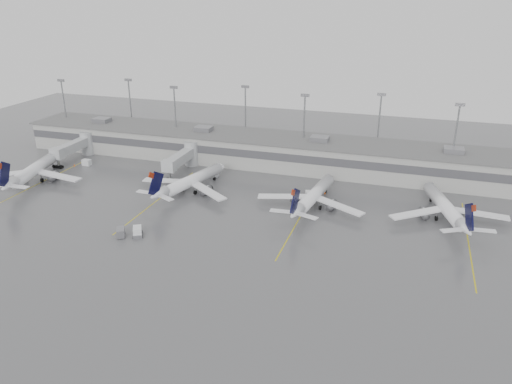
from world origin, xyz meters
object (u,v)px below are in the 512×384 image
(jet_far_left, at_px, (33,170))
(baggage_tug, at_px, (138,233))
(jet_mid_left, at_px, (190,181))
(jet_mid_right, at_px, (313,196))
(jet_far_right, at_px, (446,207))

(jet_far_left, distance_m, baggage_tug, 46.80)
(jet_mid_left, height_order, jet_mid_right, jet_mid_left)
(jet_far_right, xyz_separation_m, baggage_tug, (-60.51, -27.72, -2.15))
(jet_mid_left, xyz_separation_m, baggage_tug, (-0.13, -25.44, -2.13))
(jet_far_left, distance_m, jet_mid_right, 73.85)
(jet_mid_left, relative_size, jet_mid_right, 0.98)
(jet_far_right, height_order, baggage_tug, jet_far_right)
(jet_far_left, distance_m, jet_mid_left, 42.81)
(jet_far_right, bearing_deg, jet_mid_left, 165.18)
(jet_mid_left, xyz_separation_m, jet_far_right, (60.38, 2.28, 0.02))
(jet_mid_right, bearing_deg, baggage_tug, -133.40)
(jet_far_right, distance_m, baggage_tug, 66.59)
(jet_mid_right, height_order, jet_far_right, jet_far_right)
(jet_far_left, height_order, jet_far_right, jet_far_left)
(jet_far_left, height_order, baggage_tug, jet_far_left)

